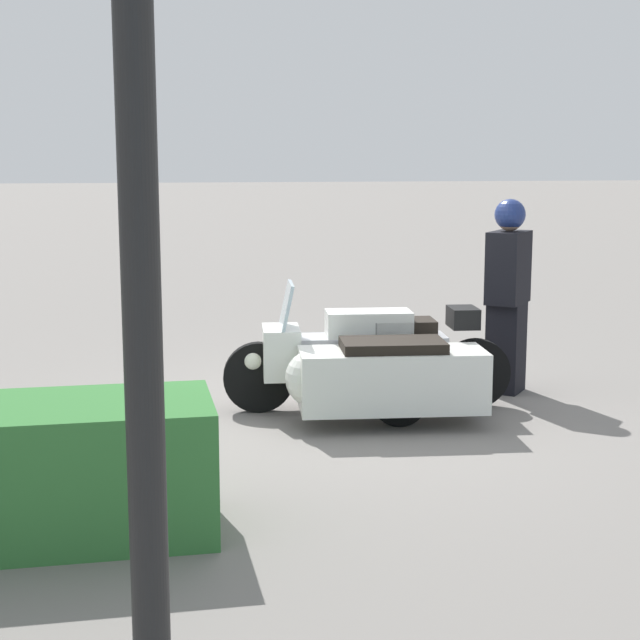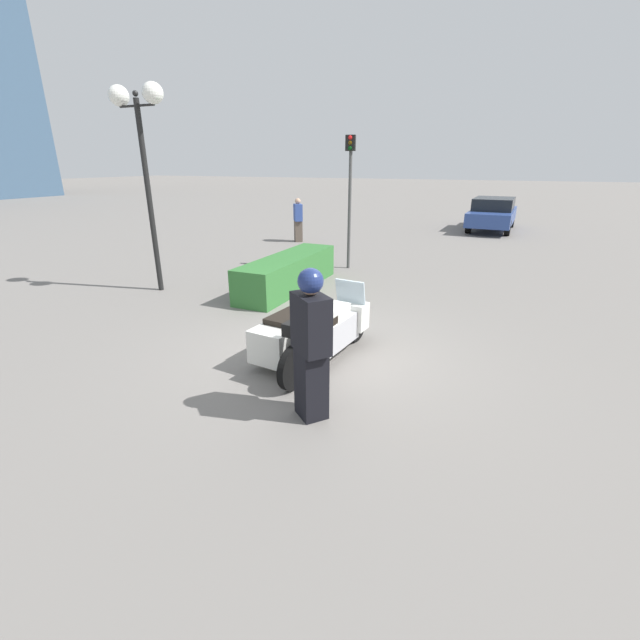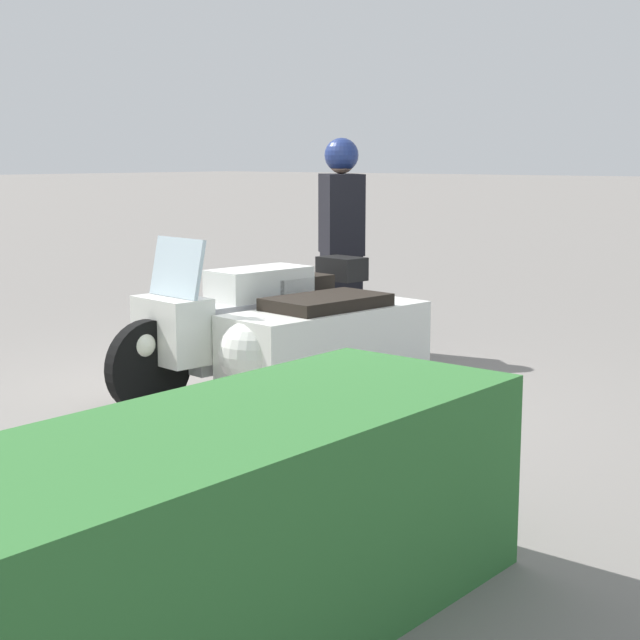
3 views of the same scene
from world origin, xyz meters
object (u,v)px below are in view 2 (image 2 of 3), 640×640
object	(u,v)px
officer_rider	(311,342)
traffic_light_near	(350,184)
twin_lamp_post	(139,125)
parked_car_background	(493,213)
pedestrian_bystander	(298,220)
police_motorcycle	(312,330)
hedge_bush_curbside	(288,273)

from	to	relation	value
officer_rider	traffic_light_near	xyz separation A→B (m)	(7.49, 2.35, 1.38)
twin_lamp_post	parked_car_background	size ratio (longest dim) A/B	0.96
parked_car_background	pedestrian_bystander	world-z (taller)	pedestrian_bystander
traffic_light_near	parked_car_background	size ratio (longest dim) A/B	0.77
traffic_light_near	pedestrian_bystander	world-z (taller)	traffic_light_near
pedestrian_bystander	police_motorcycle	bearing A→B (deg)	-98.86
hedge_bush_curbside	traffic_light_near	distance (m)	3.34
twin_lamp_post	traffic_light_near	size ratio (longest dim) A/B	1.24
twin_lamp_post	pedestrian_bystander	distance (m)	7.99
hedge_bush_curbside	parked_car_background	xyz separation A→B (m)	(12.45, -3.87, 0.36)
twin_lamp_post	pedestrian_bystander	size ratio (longest dim) A/B	2.72
police_motorcycle	traffic_light_near	distance (m)	6.47
parked_car_background	pedestrian_bystander	size ratio (longest dim) A/B	2.84
officer_rider	parked_car_background	size ratio (longest dim) A/B	0.39
officer_rider	pedestrian_bystander	bearing A→B (deg)	66.86
parked_car_background	police_motorcycle	bearing A→B (deg)	175.95
hedge_bush_curbside	traffic_light_near	world-z (taller)	traffic_light_near
hedge_bush_curbside	traffic_light_near	size ratio (longest dim) A/B	0.99
police_motorcycle	pedestrian_bystander	xyz separation A→B (m)	(9.43, 5.02, 0.37)
twin_lamp_post	hedge_bush_curbside	bearing A→B (deg)	-64.03
officer_rider	pedestrian_bystander	world-z (taller)	officer_rider
hedge_bush_curbside	parked_car_background	world-z (taller)	parked_car_background
hedge_bush_curbside	pedestrian_bystander	size ratio (longest dim) A/B	2.18
hedge_bush_curbside	twin_lamp_post	world-z (taller)	twin_lamp_post
officer_rider	twin_lamp_post	world-z (taller)	twin_lamp_post
twin_lamp_post	traffic_light_near	distance (m)	5.38
traffic_light_near	pedestrian_bystander	size ratio (longest dim) A/B	2.19
officer_rider	traffic_light_near	world-z (taller)	traffic_light_near
pedestrian_bystander	officer_rider	bearing A→B (deg)	-99.28
officer_rider	traffic_light_near	size ratio (longest dim) A/B	0.51
hedge_bush_curbside	traffic_light_near	xyz separation A→B (m)	(2.65, -0.56, 1.95)
police_motorcycle	hedge_bush_curbside	world-z (taller)	police_motorcycle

